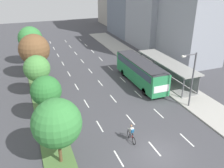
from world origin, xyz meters
TOP-DOWN VIEW (x-y plane):
  - ground_plane at (0.00, 0.00)m, footprint 140.00×140.00m
  - median_strip at (-8.30, 20.00)m, footprint 2.60×52.00m
  - sidewalk_right at (9.25, 20.00)m, footprint 4.50×52.00m
  - lane_divider_left at (-3.50, 18.58)m, footprint 0.14×48.16m
  - lane_divider_center at (0.00, 18.58)m, footprint 0.14×48.16m
  - lane_divider_right at (3.50, 18.58)m, footprint 0.14×48.16m
  - bus_shelter at (9.53, 13.47)m, footprint 2.90×12.22m
  - bus at (5.25, 13.88)m, footprint 2.54×11.29m
  - cyclist at (-1.47, 2.47)m, footprint 0.46×1.82m
  - median_tree_nearest at (-8.16, 2.01)m, footprint 3.94×3.94m
  - median_tree_second at (-8.20, 8.30)m, footprint 3.08×3.08m
  - median_tree_third at (-8.48, 14.60)m, footprint 3.21×3.21m
  - median_tree_fourth at (-8.20, 20.89)m, footprint 4.38×4.38m
  - median_tree_fifth at (-8.30, 27.19)m, footprint 3.91×3.91m
  - streetlight at (7.42, 5.84)m, footprint 1.91×0.24m
  - building_near_right at (17.72, 20.59)m, footprint 7.09×11.76m
  - building_mid_right at (17.40, 31.31)m, footprint 8.99×12.51m

SIDE VIEW (x-z plane):
  - ground_plane at x=0.00m, z-range 0.00..0.00m
  - lane_divider_left at x=-3.50m, z-range 0.00..0.01m
  - lane_divider_center at x=0.00m, z-range 0.00..0.01m
  - lane_divider_right at x=3.50m, z-range 0.00..0.01m
  - median_strip at x=-8.30m, z-range 0.00..0.12m
  - sidewalk_right at x=9.25m, z-range 0.00..0.15m
  - cyclist at x=-1.47m, z-range -0.06..1.65m
  - bus_shelter at x=9.53m, z-range 0.44..3.30m
  - bus at x=5.25m, z-range 0.38..3.75m
  - median_tree_second at x=-8.20m, z-range 1.15..6.32m
  - median_tree_nearest at x=-8.16m, z-range 1.00..6.71m
  - streetlight at x=7.42m, z-range 0.64..7.14m
  - median_tree_third at x=-8.48m, z-range 1.21..6.64m
  - median_tree_fourth at x=-8.20m, z-range 1.23..7.84m
  - median_tree_fifth at x=-8.30m, z-range 1.41..7.93m
  - building_mid_right at x=17.40m, z-range 0.00..14.00m
  - building_near_right at x=17.72m, z-range 0.00..20.20m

